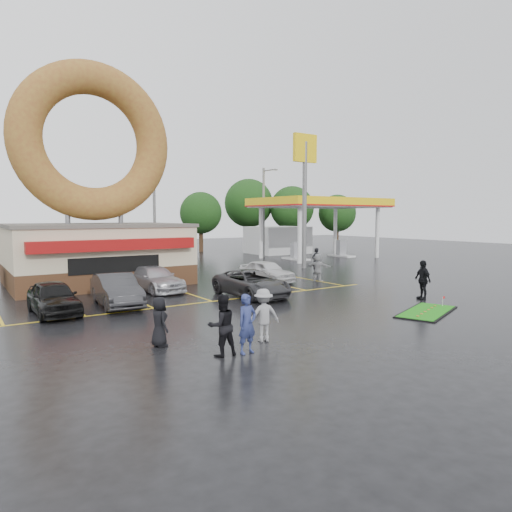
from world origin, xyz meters
TOP-DOWN VIEW (x-y plane):
  - ground at (0.00, 0.00)m, footprint 120.00×120.00m
  - donut_shop at (-3.00, 12.97)m, footprint 10.20×8.70m
  - gas_station at (20.00, 20.94)m, footprint 12.30×13.65m
  - shell_sign at (13.00, 12.00)m, footprint 2.20×0.36m
  - streetlight_mid at (4.00, 20.92)m, footprint 0.40×2.21m
  - streetlight_right at (16.00, 21.92)m, footprint 0.40×2.21m
  - tree_far_a at (26.00, 30.00)m, footprint 5.60×5.60m
  - tree_far_b at (32.00, 28.00)m, footprint 4.90×4.90m
  - tree_far_c at (22.00, 34.00)m, footprint 6.30×6.30m
  - tree_far_d at (14.00, 32.00)m, footprint 4.90×4.90m
  - car_black at (-6.99, 4.60)m, footprint 1.79×4.23m
  - car_dgrey at (-4.22, 4.90)m, footprint 1.89×4.63m
  - car_silver at (-1.14, 8.00)m, footprint 2.33×4.83m
  - car_grey at (2.36, 3.50)m, footprint 2.33×4.98m
  - car_white at (5.96, 7.24)m, footprint 2.13×4.26m
  - person_blue at (-3.15, -4.65)m, footprint 0.71×0.51m
  - person_blackjkt at (-3.93, -4.46)m, footprint 0.93×0.74m
  - person_hoodie at (-1.99, -3.83)m, footprint 1.25×0.88m
  - person_bystander at (-5.09, -2.46)m, footprint 0.55×0.81m
  - person_cameraman at (9.01, -1.97)m, footprint 0.83×1.25m
  - person_walker_near at (9.03, 5.85)m, footprint 1.18×1.70m
  - person_walker_far at (11.47, 8.85)m, footprint 0.72×0.50m
  - putting_green at (6.51, -4.05)m, footprint 4.21×2.91m

SIDE VIEW (x-z plane):
  - ground at x=0.00m, z-range 0.00..0.00m
  - putting_green at x=6.51m, z-range -0.21..0.28m
  - car_silver at x=-1.14m, z-range 0.00..1.36m
  - car_grey at x=2.36m, z-range 0.00..1.38m
  - car_white at x=5.96m, z-range 0.00..1.39m
  - car_black at x=-6.99m, z-range 0.00..1.43m
  - car_dgrey at x=-4.22m, z-range 0.00..1.49m
  - person_bystander at x=-5.09m, z-range 0.00..1.60m
  - person_hoodie at x=-1.99m, z-range 0.00..1.76m
  - person_walker_near at x=9.03m, z-range 0.00..1.76m
  - person_blue at x=-3.15m, z-range 0.00..1.82m
  - person_blackjkt at x=-3.93m, z-range 0.00..1.85m
  - person_walker_far at x=11.47m, z-range 0.00..1.87m
  - person_cameraman at x=9.01m, z-range 0.00..1.97m
  - gas_station at x=20.00m, z-range 0.75..6.65m
  - donut_shop at x=-3.00m, z-range -2.29..11.21m
  - tree_far_b at x=32.00m, z-range 1.03..8.03m
  - tree_far_d at x=14.00m, z-range 1.03..8.03m
  - streetlight_mid at x=4.00m, z-range 0.28..9.28m
  - streetlight_right at x=16.00m, z-range 0.28..9.28m
  - tree_far_a at x=26.00m, z-range 1.18..9.18m
  - tree_far_c at x=22.00m, z-range 1.34..10.34m
  - shell_sign at x=13.00m, z-range 2.08..12.68m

